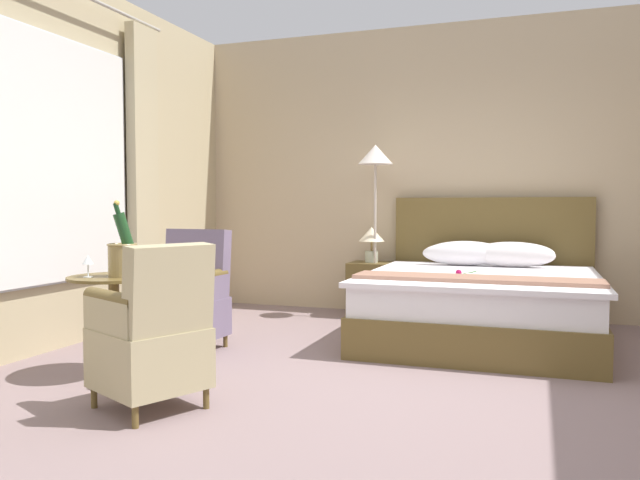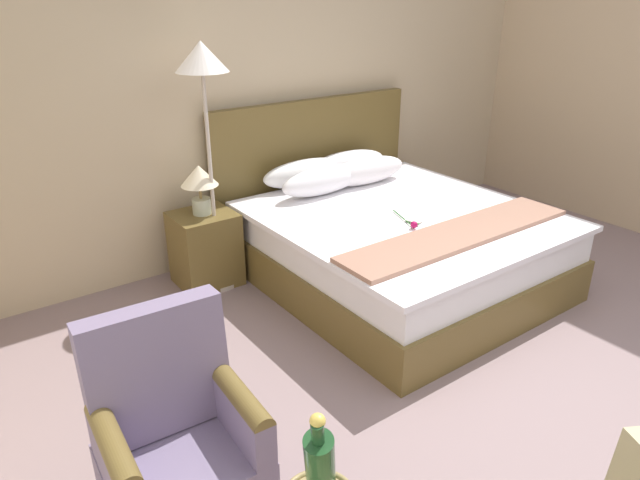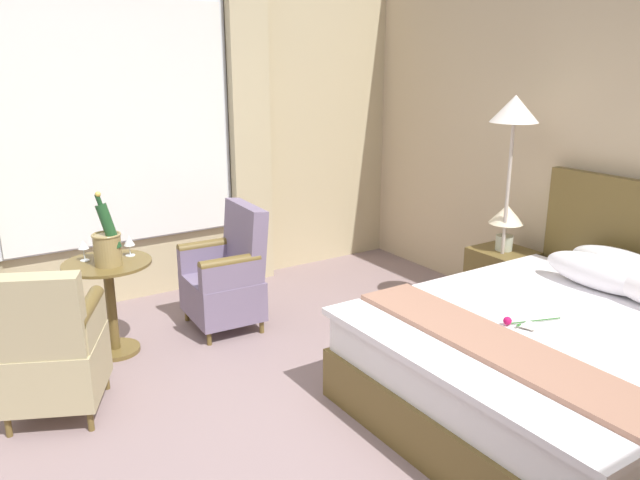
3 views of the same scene
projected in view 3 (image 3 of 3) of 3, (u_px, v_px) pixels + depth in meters
ground_plane at (297, 474)px, 3.16m from camera, size 7.16×7.16×0.00m
wall_window_side at (113, 124)px, 5.04m from camera, size 0.27×5.63×3.04m
bed at (572, 356)px, 3.66m from camera, size 1.94×2.17×1.23m
nightstand at (501, 283)px, 5.01m from camera, size 0.46×0.41×0.56m
bedside_lamp at (506, 219)px, 4.86m from camera, size 0.27×0.27×0.37m
floor_lamp_brass at (513, 133)px, 4.58m from camera, size 0.35×0.35×1.77m
side_table_round at (110, 296)px, 4.35m from camera, size 0.60×0.60×0.68m
champagne_bucket at (107, 243)px, 4.17m from camera, size 0.19×0.19×0.51m
wine_glass_near_bucket at (129, 241)px, 4.38m from camera, size 0.08×0.08×0.15m
wine_glass_near_edge at (83, 246)px, 4.27m from camera, size 0.07×0.07×0.15m
armchair_by_window at (227, 277)px, 4.80m from camera, size 0.61×0.57×0.96m
armchair_facing_bed at (52, 350)px, 3.57m from camera, size 0.73×0.70×0.94m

